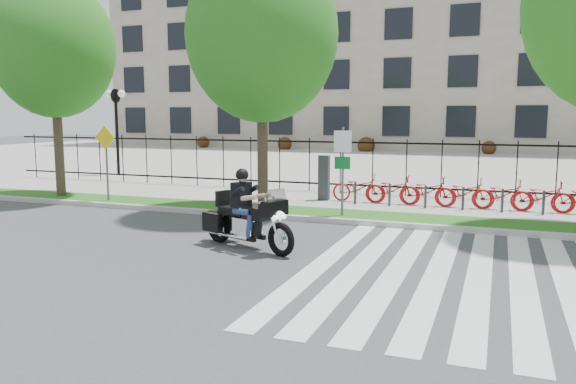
% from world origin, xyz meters
% --- Properties ---
extents(ground, '(120.00, 120.00, 0.00)m').
position_xyz_m(ground, '(0.00, 0.00, 0.00)').
color(ground, '#3D3D40').
rests_on(ground, ground).
extents(curb, '(60.00, 0.20, 0.15)m').
position_xyz_m(curb, '(0.00, 4.10, 0.07)').
color(curb, '#B0ADA5').
rests_on(curb, ground).
extents(grass_verge, '(60.00, 1.50, 0.15)m').
position_xyz_m(grass_verge, '(0.00, 4.95, 0.07)').
color(grass_verge, '#205314').
rests_on(grass_verge, ground).
extents(sidewalk, '(60.00, 3.50, 0.15)m').
position_xyz_m(sidewalk, '(0.00, 7.45, 0.07)').
color(sidewalk, gray).
rests_on(sidewalk, ground).
extents(plaza, '(80.00, 34.00, 0.10)m').
position_xyz_m(plaza, '(0.00, 25.00, 0.05)').
color(plaza, gray).
rests_on(plaza, ground).
extents(crosswalk_stripes, '(5.70, 8.00, 0.01)m').
position_xyz_m(crosswalk_stripes, '(4.83, 0.00, 0.01)').
color(crosswalk_stripes, silver).
rests_on(crosswalk_stripes, ground).
extents(iron_fence, '(30.00, 0.06, 2.00)m').
position_xyz_m(iron_fence, '(0.00, 9.20, 1.15)').
color(iron_fence, black).
rests_on(iron_fence, sidewalk).
extents(office_building, '(60.00, 21.90, 20.15)m').
position_xyz_m(office_building, '(0.00, 44.92, 9.97)').
color(office_building, gray).
rests_on(office_building, ground).
extents(lamp_post_left, '(1.06, 0.70, 4.25)m').
position_xyz_m(lamp_post_left, '(-12.00, 12.00, 3.21)').
color(lamp_post_left, black).
rests_on(lamp_post_left, ground).
extents(street_tree_0, '(4.18, 4.18, 7.53)m').
position_xyz_m(street_tree_0, '(-9.07, 4.95, 5.26)').
color(street_tree_0, '#38261E').
rests_on(street_tree_0, grass_verge).
extents(street_tree_1, '(4.50, 4.50, 7.77)m').
position_xyz_m(street_tree_1, '(-1.27, 4.95, 5.32)').
color(street_tree_1, '#38261E').
rests_on(street_tree_1, grass_verge).
extents(bike_share_station, '(11.06, 0.85, 1.50)m').
position_xyz_m(bike_share_station, '(5.51, 7.20, 0.62)').
color(bike_share_station, '#2D2D33').
rests_on(bike_share_station, sidewalk).
extents(sign_pole_regulatory, '(0.50, 0.09, 2.50)m').
position_xyz_m(sign_pole_regulatory, '(1.33, 4.58, 1.74)').
color(sign_pole_regulatory, '#59595B').
rests_on(sign_pole_regulatory, grass_verge).
extents(sign_pole_warning, '(0.78, 0.09, 2.49)m').
position_xyz_m(sign_pole_warning, '(-6.76, 4.58, 1.74)').
color(sign_pole_warning, '#59595B').
rests_on(sign_pole_warning, grass_verge).
extents(motorcycle_rider, '(2.65, 1.46, 2.17)m').
position_xyz_m(motorcycle_rider, '(0.24, 0.57, 0.72)').
color(motorcycle_rider, black).
rests_on(motorcycle_rider, ground).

